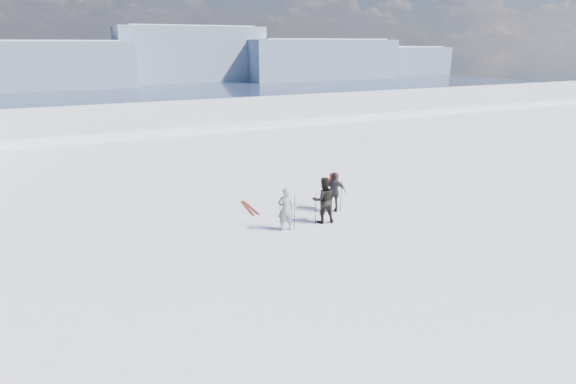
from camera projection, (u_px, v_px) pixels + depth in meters
name	position (u px, v px, depth m)	size (l,w,h in m)	color
lake_basin	(183.00, 188.00, 41.42)	(820.00, 820.00, 71.62)	white
far_mountain_range	(118.00, 59.00, 420.09)	(770.00, 110.00, 53.00)	slate
skier_grey	(286.00, 209.00, 15.32)	(0.56, 0.37, 1.53)	gray
skier_dark	(323.00, 200.00, 15.97)	(0.82, 0.64, 1.69)	black
skier_pack	(334.00, 192.00, 17.01)	(0.92, 0.38, 1.56)	black
backpack	(334.00, 164.00, 16.93)	(0.33, 0.19, 0.50)	red
ski_poles	(316.00, 205.00, 16.10)	(2.94, 0.99, 1.36)	black
skis_loose	(249.00, 208.00, 17.60)	(0.30, 1.70, 0.03)	black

